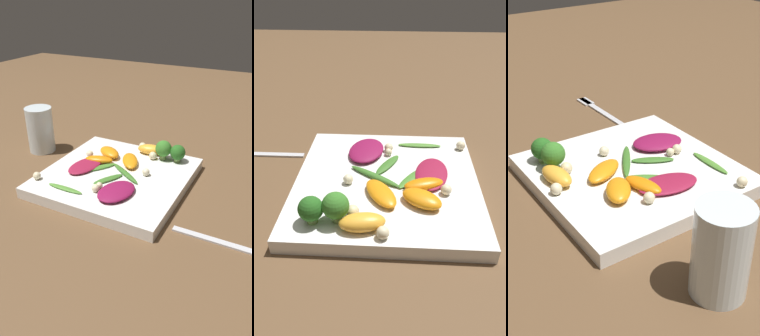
% 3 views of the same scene
% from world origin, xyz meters
% --- Properties ---
extents(ground_plane, '(2.40, 2.40, 0.00)m').
position_xyz_m(ground_plane, '(0.00, 0.00, 0.00)').
color(ground_plane, brown).
extents(plate, '(0.28, 0.28, 0.02)m').
position_xyz_m(plate, '(0.00, 0.00, 0.01)').
color(plate, white).
rests_on(plate, ground_plane).
extents(radicchio_leaf_0, '(0.07, 0.09, 0.01)m').
position_xyz_m(radicchio_leaf_0, '(-0.04, 0.07, 0.03)').
color(radicchio_leaf_0, maroon).
rests_on(radicchio_leaf_0, plate).
extents(radicchio_leaf_1, '(0.06, 0.10, 0.01)m').
position_xyz_m(radicchio_leaf_1, '(0.07, 0.01, 0.03)').
color(radicchio_leaf_1, maroon).
rests_on(radicchio_leaf_1, plate).
extents(orange_segment_0, '(0.06, 0.04, 0.02)m').
position_xyz_m(orange_segment_0, '(-0.03, -0.11, 0.03)').
color(orange_segment_0, '#FCAD33').
rests_on(orange_segment_0, plate).
extents(orange_segment_1, '(0.06, 0.08, 0.01)m').
position_xyz_m(orange_segment_1, '(-0.01, -0.05, 0.03)').
color(orange_segment_1, orange).
rests_on(orange_segment_1, plate).
extents(orange_segment_2, '(0.07, 0.06, 0.02)m').
position_xyz_m(orange_segment_2, '(0.05, -0.06, 0.03)').
color(orange_segment_2, orange).
rests_on(orange_segment_2, plate).
extents(orange_segment_3, '(0.06, 0.04, 0.01)m').
position_xyz_m(orange_segment_3, '(0.06, -0.02, 0.03)').
color(orange_segment_3, orange).
rests_on(orange_segment_3, plate).
extents(broccoli_floret_0, '(0.03, 0.03, 0.04)m').
position_xyz_m(broccoli_floret_0, '(-0.09, -0.10, 0.04)').
color(broccoli_floret_0, '#7A9E51').
rests_on(broccoli_floret_0, plate).
extents(broccoli_floret_1, '(0.04, 0.04, 0.04)m').
position_xyz_m(broccoli_floret_1, '(-0.06, -0.10, 0.05)').
color(broccoli_floret_1, '#7A9E51').
rests_on(broccoli_floret_1, plate).
extents(arugula_sprig_0, '(0.08, 0.01, 0.00)m').
position_xyz_m(arugula_sprig_0, '(0.05, 0.10, 0.02)').
color(arugula_sprig_0, '#518E33').
rests_on(arugula_sprig_0, plate).
extents(arugula_sprig_1, '(0.08, 0.06, 0.01)m').
position_xyz_m(arugula_sprig_1, '(-0.02, -0.00, 0.03)').
color(arugula_sprig_1, '#3D7528').
rests_on(arugula_sprig_1, plate).
extents(arugula_sprig_2, '(0.05, 0.06, 0.01)m').
position_xyz_m(arugula_sprig_2, '(0.00, 0.04, 0.02)').
color(arugula_sprig_2, '#3D7528').
rests_on(arugula_sprig_2, plate).
extents(arugula_sprig_3, '(0.05, 0.06, 0.01)m').
position_xyz_m(arugula_sprig_3, '(0.04, 0.00, 0.02)').
color(arugula_sprig_3, '#47842D').
rests_on(arugula_sprig_3, plate).
extents(macadamia_nut_0, '(0.02, 0.02, 0.02)m').
position_xyz_m(macadamia_nut_0, '(-0.00, 0.08, 0.03)').
color(macadamia_nut_0, beige).
rests_on(macadamia_nut_0, plate).
extents(macadamia_nut_1, '(0.01, 0.01, 0.01)m').
position_xyz_m(macadamia_nut_1, '(-0.00, 0.07, 0.03)').
color(macadamia_nut_1, beige).
rests_on(macadamia_nut_1, plate).
extents(macadamia_nut_2, '(0.02, 0.02, 0.02)m').
position_xyz_m(macadamia_nut_2, '(0.09, -0.03, 0.03)').
color(macadamia_nut_2, beige).
rests_on(macadamia_nut_2, plate).
extents(macadamia_nut_3, '(0.02, 0.02, 0.02)m').
position_xyz_m(macadamia_nut_3, '(-0.06, -0.02, 0.03)').
color(macadamia_nut_3, beige).
rests_on(macadamia_nut_3, plate).
extents(macadamia_nut_4, '(0.02, 0.02, 0.02)m').
position_xyz_m(macadamia_nut_4, '(0.00, -0.13, 0.03)').
color(macadamia_nut_4, beige).
rests_on(macadamia_nut_4, plate).
extents(macadamia_nut_5, '(0.02, 0.02, 0.02)m').
position_xyz_m(macadamia_nut_5, '(-0.04, -0.09, 0.03)').
color(macadamia_nut_5, beige).
rests_on(macadamia_nut_5, plate).
extents(macadamia_nut_6, '(0.02, 0.02, 0.02)m').
position_xyz_m(macadamia_nut_6, '(0.13, 0.10, 0.03)').
color(macadamia_nut_6, beige).
rests_on(macadamia_nut_6, plate).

